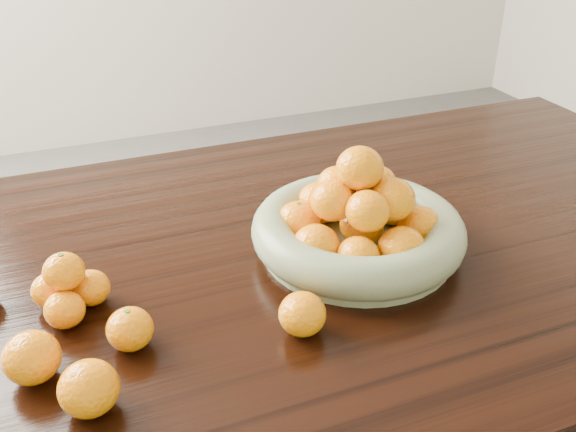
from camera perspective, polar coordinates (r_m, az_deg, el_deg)
name	(u,v)px	position (r m, az deg, el deg)	size (l,w,h in m)	color
dining_table	(278,293)	(1.17, -0.91, -6.89)	(2.00, 1.00, 0.75)	black
fruit_bowl	(358,225)	(1.11, 6.24, -0.81)	(0.37, 0.37, 0.19)	gray
orange_pyramid	(68,289)	(1.02, -19.00, -6.19)	(0.12, 0.12, 0.10)	orange
loose_orange_0	(130,329)	(0.93, -13.87, -9.72)	(0.07, 0.07, 0.06)	orange
loose_orange_1	(89,388)	(0.85, -17.28, -14.42)	(0.08, 0.08, 0.07)	orange
loose_orange_2	(302,314)	(0.93, 1.28, -8.71)	(0.07, 0.07, 0.06)	orange
loose_orange_5	(32,358)	(0.92, -21.82, -11.60)	(0.08, 0.08, 0.07)	orange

